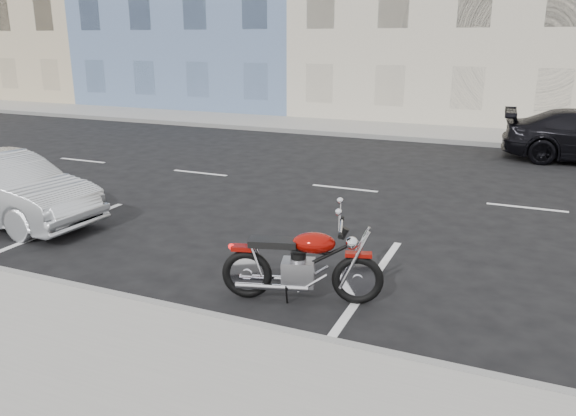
% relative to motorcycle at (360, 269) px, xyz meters
% --- Properties ---
extents(ground, '(120.00, 120.00, 0.00)m').
position_rel_motorcycle_xyz_m(ground, '(-0.04, 5.70, -0.50)').
color(ground, black).
rests_on(ground, ground).
extents(sidewalk_far, '(80.00, 3.40, 0.15)m').
position_rel_motorcycle_xyz_m(sidewalk_far, '(-5.04, 14.40, -0.42)').
color(sidewalk_far, gray).
rests_on(sidewalk_far, ground).
extents(curb_near, '(80.00, 0.12, 0.16)m').
position_rel_motorcycle_xyz_m(curb_near, '(-5.04, -1.30, -0.42)').
color(curb_near, gray).
rests_on(curb_near, ground).
extents(curb_far, '(80.00, 0.12, 0.16)m').
position_rel_motorcycle_xyz_m(curb_far, '(-5.04, 12.70, -0.42)').
color(curb_far, gray).
rests_on(curb_far, ground).
extents(motorcycle, '(2.12, 0.91, 1.09)m').
position_rel_motorcycle_xyz_m(motorcycle, '(0.00, 0.00, 0.00)').
color(motorcycle, black).
rests_on(motorcycle, ground).
extents(sedan_silver, '(4.07, 1.64, 1.32)m').
position_rel_motorcycle_xyz_m(sedan_silver, '(-7.20, 0.65, 0.16)').
color(sedan_silver, '#B4B7BC').
rests_on(sedan_silver, ground).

